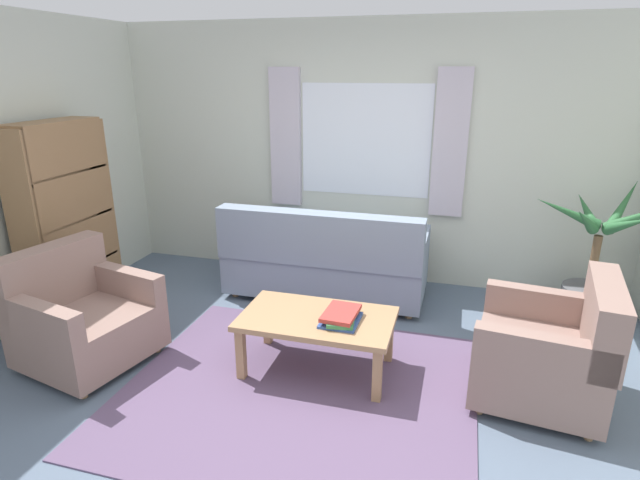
{
  "coord_description": "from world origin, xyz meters",
  "views": [
    {
      "loc": [
        0.97,
        -2.88,
        2.13
      ],
      "look_at": [
        -0.04,
        0.7,
        0.88
      ],
      "focal_mm": 28.71,
      "sensor_mm": 36.0,
      "label": 1
    }
  ],
  "objects_px": {
    "book_stack_on_table": "(341,316)",
    "potted_plant": "(593,273)",
    "coffee_table": "(317,323)",
    "armchair_right": "(551,352)",
    "bookshelf": "(72,217)",
    "couch": "(325,261)",
    "armchair_left": "(82,318)"
  },
  "relations": [
    {
      "from": "book_stack_on_table",
      "to": "bookshelf",
      "type": "distance_m",
      "value": 2.65
    },
    {
      "from": "armchair_left",
      "to": "potted_plant",
      "type": "bearing_deg",
      "value": -52.63
    },
    {
      "from": "book_stack_on_table",
      "to": "armchair_left",
      "type": "bearing_deg",
      "value": -170.41
    },
    {
      "from": "coffee_table",
      "to": "book_stack_on_table",
      "type": "height_order",
      "value": "book_stack_on_table"
    },
    {
      "from": "couch",
      "to": "book_stack_on_table",
      "type": "xyz_separation_m",
      "value": [
        0.47,
        -1.28,
        0.11
      ]
    },
    {
      "from": "couch",
      "to": "bookshelf",
      "type": "xyz_separation_m",
      "value": [
        -2.1,
        -0.84,
        0.51
      ]
    },
    {
      "from": "couch",
      "to": "potted_plant",
      "type": "xyz_separation_m",
      "value": [
        2.37,
        0.17,
        0.08
      ]
    },
    {
      "from": "armchair_left",
      "to": "bookshelf",
      "type": "bearing_deg",
      "value": 52.81
    },
    {
      "from": "coffee_table",
      "to": "bookshelf",
      "type": "distance_m",
      "value": 2.48
    },
    {
      "from": "book_stack_on_table",
      "to": "potted_plant",
      "type": "distance_m",
      "value": 2.39
    },
    {
      "from": "couch",
      "to": "bookshelf",
      "type": "height_order",
      "value": "bookshelf"
    },
    {
      "from": "book_stack_on_table",
      "to": "bookshelf",
      "type": "xyz_separation_m",
      "value": [
        -2.58,
        0.44,
        0.4
      ]
    },
    {
      "from": "coffee_table",
      "to": "book_stack_on_table",
      "type": "bearing_deg",
      "value": -6.63
    },
    {
      "from": "couch",
      "to": "book_stack_on_table",
      "type": "relative_size",
      "value": 5.3
    },
    {
      "from": "armchair_right",
      "to": "book_stack_on_table",
      "type": "bearing_deg",
      "value": -78.15
    },
    {
      "from": "book_stack_on_table",
      "to": "potted_plant",
      "type": "height_order",
      "value": "potted_plant"
    },
    {
      "from": "couch",
      "to": "coffee_table",
      "type": "relative_size",
      "value": 1.73
    },
    {
      "from": "coffee_table",
      "to": "potted_plant",
      "type": "distance_m",
      "value": 2.53
    },
    {
      "from": "armchair_right",
      "to": "coffee_table",
      "type": "relative_size",
      "value": 0.85
    },
    {
      "from": "armchair_right",
      "to": "coffee_table",
      "type": "height_order",
      "value": "armchair_right"
    },
    {
      "from": "armchair_left",
      "to": "book_stack_on_table",
      "type": "xyz_separation_m",
      "value": [
        1.92,
        0.33,
        0.12
      ]
    },
    {
      "from": "armchair_right",
      "to": "bookshelf",
      "type": "height_order",
      "value": "bookshelf"
    },
    {
      "from": "couch",
      "to": "potted_plant",
      "type": "distance_m",
      "value": 2.38
    },
    {
      "from": "coffee_table",
      "to": "bookshelf",
      "type": "xyz_separation_m",
      "value": [
        -2.39,
        0.42,
        0.49
      ]
    },
    {
      "from": "potted_plant",
      "to": "bookshelf",
      "type": "height_order",
      "value": "bookshelf"
    },
    {
      "from": "potted_plant",
      "to": "book_stack_on_table",
      "type": "bearing_deg",
      "value": -142.6
    },
    {
      "from": "armchair_left",
      "to": "potted_plant",
      "type": "relative_size",
      "value": 0.8
    },
    {
      "from": "armchair_left",
      "to": "coffee_table",
      "type": "relative_size",
      "value": 0.91
    },
    {
      "from": "couch",
      "to": "book_stack_on_table",
      "type": "distance_m",
      "value": 1.37
    },
    {
      "from": "armchair_left",
      "to": "book_stack_on_table",
      "type": "distance_m",
      "value": 1.96
    },
    {
      "from": "couch",
      "to": "bookshelf",
      "type": "distance_m",
      "value": 2.32
    },
    {
      "from": "coffee_table",
      "to": "bookshelf",
      "type": "bearing_deg",
      "value": 170.03
    }
  ]
}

